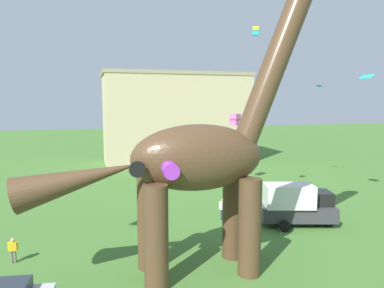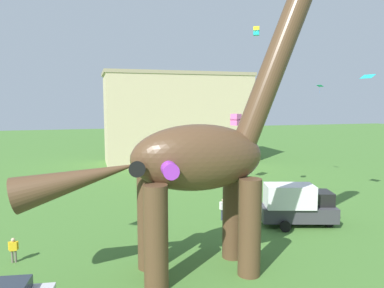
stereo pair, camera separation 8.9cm
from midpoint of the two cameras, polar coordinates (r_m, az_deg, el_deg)
The scene contains 10 objects.
dinosaur_sculpture at distance 19.21m, azimuth 0.85°, elevation -2.16°, with size 16.89×3.58×17.66m.
parked_box_truck at distance 28.73m, azimuth 16.42°, elevation -9.15°, with size 5.97×3.60×3.20m.
person_vendor_side at distance 24.10m, azimuth -26.40°, elevation -14.54°, with size 0.56×0.25×1.49m.
person_strolling_adult at distance 29.00m, azimuth 5.08°, elevation -9.95°, with size 0.66×0.29×1.77m.
kite_high_left at distance 31.83m, azimuth 10.27°, elevation 17.25°, with size 0.66×0.66×0.70m.
kite_near_high at distance 17.92m, azimuth -4.82°, elevation -3.69°, with size 2.44×2.82×0.81m.
kite_mid_center at distance 43.97m, azimuth 19.73°, elevation 8.68°, with size 0.67×0.83×0.94m.
kite_mid_right at distance 35.49m, azimuth 26.21°, elevation 9.61°, with size 1.05×1.27×0.38m.
kite_near_low at distance 39.93m, azimuth 7.07°, elevation 3.87°, with size 1.22×1.22×1.27m.
background_building_block at distance 56.30m, azimuth -2.28°, elevation 4.18°, with size 22.47×9.27×13.86m.
Camera 2 is at (-4.94, -12.18, 9.31)m, focal length 33.56 mm.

